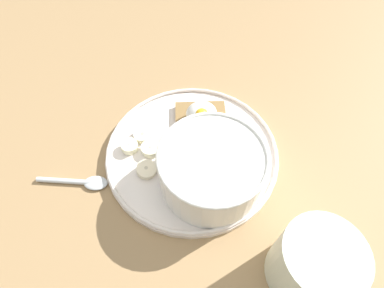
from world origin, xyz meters
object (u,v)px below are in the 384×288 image
object	(u,v)px
oatmeal_bowl	(211,169)
coffee_mug	(313,264)
banana_slice_right	(130,146)
banana_slice_front	(151,149)
spoon	(81,182)
banana_slice_inner	(143,135)
banana_slice_back	(147,170)
poached_egg	(201,114)
toast_slice	(201,122)
banana_slice_left	(166,142)

from	to	relation	value
oatmeal_bowl	coffee_mug	bearing A→B (deg)	120.68
banana_slice_right	coffee_mug	size ratio (longest dim) A/B	0.39
oatmeal_bowl	banana_slice_front	bearing A→B (deg)	-41.03
banana_slice_front	spoon	size ratio (longest dim) A/B	0.34
banana_slice_right	banana_slice_inner	xyz separation A→B (cm)	(-2.29, -1.94, -0.17)
banana_slice_back	spoon	bearing A→B (deg)	-2.50
banana_slice_back	spoon	world-z (taller)	banana_slice_back
spoon	banana_slice_front	bearing A→B (deg)	-163.80
poached_egg	toast_slice	bearing A→B (deg)	-99.91
banana_slice_back	coffee_mug	world-z (taller)	coffee_mug
oatmeal_bowl	toast_slice	size ratio (longest dim) A/B	1.54
banana_slice_front	coffee_mug	world-z (taller)	coffee_mug
banana_slice_front	spoon	xyz separation A→B (cm)	(10.97, 3.19, -1.23)
poached_egg	spoon	bearing A→B (deg)	18.97
banana_slice_back	banana_slice_right	bearing A→B (deg)	-64.92
poached_egg	coffee_mug	distance (cm)	26.16
poached_egg	banana_slice_front	distance (cm)	9.79
toast_slice	banana_slice_right	bearing A→B (deg)	12.52
poached_egg	banana_slice_left	size ratio (longest dim) A/B	1.01
banana_slice_inner	spoon	distance (cm)	11.82
poached_egg	oatmeal_bowl	bearing A→B (deg)	85.48
oatmeal_bowl	banana_slice_front	distance (cm)	10.95
toast_slice	banana_slice_back	distance (cm)	12.33
oatmeal_bowl	poached_egg	bearing A→B (deg)	-94.52
coffee_mug	banana_slice_back	bearing A→B (deg)	-45.26
banana_slice_inner	coffee_mug	xyz separation A→B (cm)	(-17.50, 24.38, 3.22)
poached_egg	banana_slice_back	world-z (taller)	poached_egg
banana_slice_inner	spoon	bearing A→B (deg)	31.74
banana_slice_front	banana_slice_back	size ratio (longest dim) A/B	0.86
oatmeal_bowl	coffee_mug	xyz separation A→B (cm)	(-8.56, 14.43, 0.20)
poached_egg	coffee_mug	xyz separation A→B (cm)	(-7.73, 24.98, 0.78)
toast_slice	banana_slice_front	xyz separation A→B (cm)	(8.83, 3.75, 0.02)
banana_slice_front	banana_slice_inner	bearing A→B (deg)	-72.25
toast_slice	banana_slice_right	world-z (taller)	banana_slice_right
banana_slice_left	spoon	size ratio (longest dim) A/B	0.46
toast_slice	banana_slice_front	bearing A→B (deg)	23.00
banana_slice_left	banana_slice_right	xyz separation A→B (cm)	(5.70, -0.28, -0.14)
oatmeal_bowl	toast_slice	xyz separation A→B (cm)	(-0.86, -10.68, -2.90)
banana_slice_back	coffee_mug	distance (cm)	25.18
poached_egg	banana_slice_front	size ratio (longest dim) A/B	1.36
banana_slice_back	banana_slice_inner	size ratio (longest dim) A/B	1.00
toast_slice	banana_slice_front	world-z (taller)	banana_slice_front
banana_slice_left	coffee_mug	distance (cm)	26.41
banana_slice_left	spoon	xyz separation A→B (cm)	(13.43, 3.97, -1.40)
banana_slice_right	spoon	xyz separation A→B (cm)	(7.72, 4.25, -1.27)
toast_slice	banana_slice_left	xyz separation A→B (cm)	(6.37, 2.96, 0.19)
banana_slice_front	spoon	distance (cm)	11.49
spoon	toast_slice	bearing A→B (deg)	-160.70
toast_slice	banana_slice_right	xyz separation A→B (cm)	(12.08, 2.68, 0.05)
banana_slice_left	banana_slice_inner	bearing A→B (deg)	-33.01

